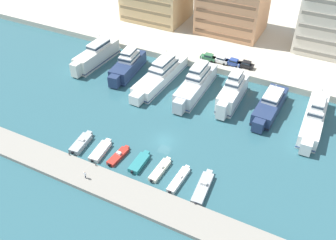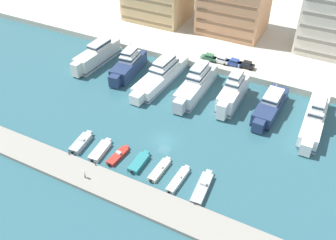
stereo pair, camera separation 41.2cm
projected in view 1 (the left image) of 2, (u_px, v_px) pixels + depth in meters
name	position (u px, v px, depth m)	size (l,w,h in m)	color
ground_plane	(164.00, 141.00, 76.19)	(400.00, 400.00, 0.00)	#2D5B66
quay_promenade	(256.00, 20.00, 120.36)	(180.00, 70.00, 1.69)	beige
pier_dock	(124.00, 192.00, 65.22)	(120.00, 5.96, 0.76)	gray
yacht_ivory_far_left	(96.00, 55.00, 99.14)	(4.69, 17.96, 7.43)	silver
yacht_navy_left	(128.00, 65.00, 95.42)	(5.68, 16.21, 7.79)	navy
yacht_white_mid_left	(161.00, 74.00, 92.40)	(5.78, 23.27, 7.39)	white
yacht_silver_center_left	(196.00, 83.00, 88.37)	(4.50, 20.06, 8.49)	silver
yacht_white_center	(232.00, 92.00, 84.86)	(4.01, 15.29, 9.16)	white
yacht_navy_center_right	(270.00, 106.00, 82.64)	(4.88, 16.94, 6.14)	navy
yacht_white_mid_right	(314.00, 117.00, 78.71)	(4.39, 20.65, 8.04)	white
motorboat_grey_far_left	(81.00, 143.00, 74.83)	(2.64, 6.90, 1.46)	#9EA3A8
motorboat_white_left	(101.00, 151.00, 73.19)	(2.52, 6.80, 0.93)	white
motorboat_red_mid_left	(118.00, 156.00, 72.15)	(1.97, 6.17, 1.22)	red
motorboat_teal_center_left	(140.00, 162.00, 70.67)	(2.11, 6.22, 0.94)	teal
motorboat_cream_center	(160.00, 170.00, 69.27)	(1.81, 6.88, 1.20)	beige
motorboat_white_center_right	(179.00, 180.00, 67.36)	(1.76, 7.36, 1.19)	white
motorboat_grey_mid_right	(203.00, 188.00, 65.80)	(2.69, 8.55, 1.54)	#9EA3A8
car_green_far_left	(208.00, 57.00, 97.85)	(4.12, 1.97, 1.80)	#2D6642
car_white_left	(221.00, 59.00, 96.84)	(4.16, 2.04, 1.80)	white
car_blue_mid_left	(233.00, 62.00, 95.77)	(4.18, 2.09, 1.80)	#28428E
car_black_center_left	(246.00, 64.00, 94.89)	(4.10, 1.92, 1.80)	black
apartment_block_mid_left	(334.00, 13.00, 96.55)	(15.87, 13.13, 22.74)	silver
pedestrian_near_edge	(85.00, 174.00, 66.57)	(0.62, 0.37, 1.68)	#282D3D
bollard_west	(69.00, 154.00, 71.63)	(0.20, 0.20, 0.61)	#2D2D33
bollard_west_mid	(96.00, 164.00, 69.43)	(0.20, 0.20, 0.61)	#2D2D33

